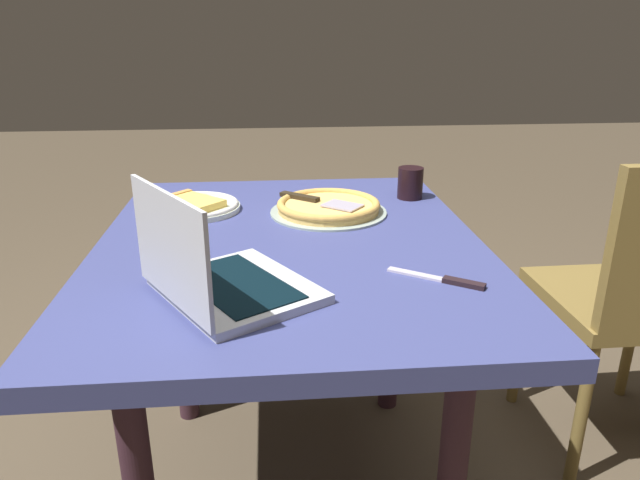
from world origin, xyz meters
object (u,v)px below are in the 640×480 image
object	(u,v)px
drink_cup	(410,183)
table_knife	(445,280)
dining_table	(291,274)
laptop	(218,277)
pizza_plate	(194,206)
pizza_tray	(328,207)

from	to	relation	value
drink_cup	table_knife	bearing A→B (deg)	-6.50
dining_table	laptop	size ratio (longest dim) A/B	2.98
pizza_plate	table_knife	size ratio (longest dim) A/B	1.42
laptop	table_knife	xyz separation A→B (m)	(-0.04, 0.44, -0.04)
pizza_tray	table_knife	bearing A→B (deg)	21.72
pizza_plate	drink_cup	size ratio (longest dim) A/B	2.74
laptop	drink_cup	size ratio (longest dim) A/B	4.18
pizza_plate	dining_table	bearing A→B (deg)	44.64
table_knife	laptop	bearing A→B (deg)	-85.20
dining_table	pizza_tray	distance (m)	0.25
pizza_tray	dining_table	bearing A→B (deg)	-29.23
drink_cup	pizza_tray	bearing A→B (deg)	-63.80
dining_table	pizza_plate	xyz separation A→B (m)	(-0.26, -0.25, 0.10)
pizza_plate	pizza_tray	xyz separation A→B (m)	(0.06, 0.37, 0.00)
dining_table	drink_cup	xyz separation A→B (m)	(-0.32, 0.37, 0.14)
table_knife	drink_cup	size ratio (longest dim) A/B	1.93
laptop	dining_table	bearing A→B (deg)	154.76
laptop	table_knife	bearing A→B (deg)	94.80
pizza_tray	pizza_plate	bearing A→B (deg)	-98.85
laptop	pizza_tray	size ratio (longest dim) A/B	1.21
laptop	table_knife	size ratio (longest dim) A/B	2.16
pizza_tray	table_knife	distance (m)	0.50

